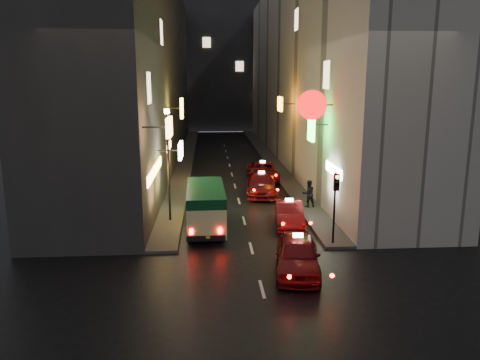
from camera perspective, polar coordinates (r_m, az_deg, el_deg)
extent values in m
plane|color=black|center=(15.05, 4.55, -19.61)|extent=(120.00, 120.00, 0.00)
cube|color=#393634|center=(47.06, -11.57, 13.18)|extent=(6.00, 52.00, 18.00)
cube|color=#EB9952|center=(21.83, -8.63, 6.39)|extent=(0.18, 1.76, 0.89)
cube|color=white|center=(28.16, -7.25, 3.61)|extent=(0.18, 2.02, 0.93)
cube|color=yellow|center=(36.00, -7.12, 8.67)|extent=(0.18, 1.39, 1.52)
cube|color=#EB9952|center=(24.76, -10.77, 0.45)|extent=(0.10, 3.28, 0.55)
cube|color=yellow|center=(27.84, -10.03, 1.76)|extent=(0.10, 3.60, 0.55)
cube|color=#EB9952|center=(35.92, -8.68, 4.10)|extent=(0.10, 3.33, 0.55)
cube|color=#FFE5B2|center=(24.84, -11.06, 10.94)|extent=(0.06, 1.30, 1.60)
cube|color=#FFE5B2|center=(32.94, -9.57, 17.32)|extent=(0.06, 1.30, 1.60)
cube|color=beige|center=(47.73, 8.38, 13.27)|extent=(6.00, 52.00, 18.00)
cylinder|color=#F20A0A|center=(26.73, 8.76, 9.04)|extent=(1.66, 0.18, 1.66)
cube|color=#32FF3E|center=(27.69, 8.70, 6.67)|extent=(0.18, 1.25, 1.89)
cube|color=orange|center=(38.04, 4.91, 9.22)|extent=(0.18, 1.69, 1.14)
cube|color=white|center=(26.56, 11.37, 1.21)|extent=(0.10, 3.22, 0.55)
cube|color=#FFE5B2|center=(28.53, 10.49, 12.49)|extent=(0.06, 1.30, 1.60)
cube|color=#FFE5B2|center=(38.58, 6.90, 18.84)|extent=(0.06, 1.30, 1.60)
cube|color=#37373D|center=(78.75, -2.56, 14.32)|extent=(30.00, 10.00, 22.00)
cube|color=#454340|center=(47.36, -6.61, 2.48)|extent=(1.50, 52.00, 0.15)
cube|color=#454340|center=(47.72, 3.65, 2.61)|extent=(1.50, 52.00, 0.15)
cube|color=#F3E997|center=(24.95, -4.20, -3.18)|extent=(2.03, 5.50, 2.00)
cube|color=#0C3E1C|center=(24.76, -4.22, -1.45)|extent=(2.05, 5.52, 0.50)
cube|color=black|center=(25.16, -4.20, -2.57)|extent=(2.01, 3.32, 0.46)
cube|color=black|center=(22.64, -4.18, -7.07)|extent=(1.88, 0.22, 0.27)
cube|color=#FF0A05|center=(22.47, -5.95, -6.27)|extent=(0.16, 0.06, 0.26)
cube|color=#FF0A05|center=(22.46, -2.45, -6.23)|extent=(0.16, 0.06, 0.26)
cylinder|color=black|center=(26.92, -5.94, -4.28)|extent=(0.20, 0.69, 0.69)
cylinder|color=black|center=(23.58, -2.13, -6.61)|extent=(0.20, 0.69, 0.69)
imported|color=maroon|center=(19.85, 7.03, -8.68)|extent=(3.14, 5.89, 1.78)
cube|color=white|center=(19.53, 7.11, -5.99)|extent=(0.44, 0.24, 0.16)
sphere|color=#FF0A05|center=(17.39, 6.03, -11.66)|extent=(0.16, 0.16, 0.16)
sphere|color=#FF0A05|center=(17.72, 11.17, -11.37)|extent=(0.16, 0.16, 0.16)
imported|color=maroon|center=(26.00, 6.00, -3.84)|extent=(2.55, 5.19, 1.59)
cube|color=white|center=(25.77, 6.05, -1.95)|extent=(0.44, 0.22, 0.16)
sphere|color=#FF0A05|center=(23.73, 5.26, -5.33)|extent=(0.16, 0.16, 0.16)
sphere|color=#FF0A05|center=(23.99, 8.60, -5.23)|extent=(0.16, 0.16, 0.16)
imported|color=maroon|center=(32.93, 2.63, -0.26)|extent=(2.80, 5.68, 1.74)
cube|color=white|center=(32.74, 2.65, 1.39)|extent=(0.44, 0.22, 0.16)
sphere|color=#FF0A05|center=(30.43, 1.72, -1.23)|extent=(0.16, 0.16, 0.16)
sphere|color=#FF0A05|center=(30.62, 4.60, -1.18)|extent=(0.16, 0.16, 0.16)
imported|color=maroon|center=(37.68, 2.78, 1.25)|extent=(2.28, 5.28, 1.66)
cube|color=white|center=(37.52, 2.79, 2.63)|extent=(0.42, 0.19, 0.16)
sphere|color=#FF0A05|center=(35.29, 2.04, 0.55)|extent=(0.16, 0.16, 0.16)
sphere|color=#FF0A05|center=(35.47, 4.40, 0.58)|extent=(0.16, 0.16, 0.16)
imported|color=black|center=(20.59, 6.77, -7.93)|extent=(0.40, 0.60, 1.77)
imported|color=black|center=(29.33, 8.35, -1.44)|extent=(0.78, 0.56, 1.92)
cylinder|color=black|center=(22.89, 11.42, -3.36)|extent=(0.10, 0.10, 3.50)
cube|color=black|center=(22.41, 11.68, -0.28)|extent=(0.26, 0.18, 0.80)
sphere|color=#FF0A05|center=(22.25, 11.78, 0.34)|extent=(0.18, 0.18, 0.18)
sphere|color=black|center=(22.31, 11.75, -0.34)|extent=(0.17, 0.17, 0.17)
sphere|color=black|center=(22.37, 11.72, -1.01)|extent=(0.17, 0.17, 0.17)
cylinder|color=black|center=(26.19, -8.70, 1.49)|extent=(0.12, 0.12, 6.00)
cylinder|color=#FFE5BF|center=(25.81, -8.92, 8.27)|extent=(0.28, 0.28, 0.25)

